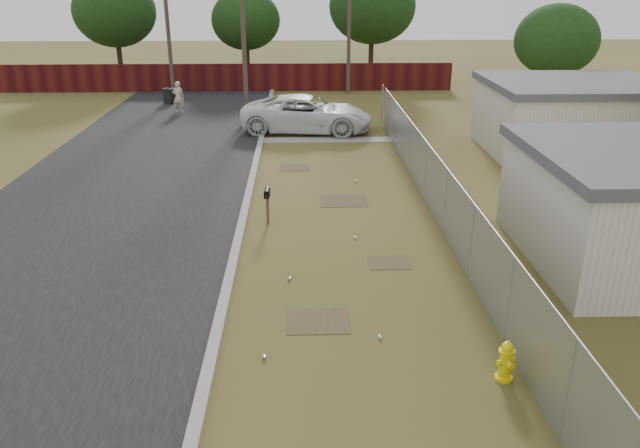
{
  "coord_description": "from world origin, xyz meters",
  "views": [
    {
      "loc": [
        -1.14,
        -17.15,
        7.21
      ],
      "look_at": [
        -0.66,
        -1.87,
        1.1
      ],
      "focal_mm": 35.0,
      "sensor_mm": 36.0,
      "label": 1
    }
  ],
  "objects_px": {
    "fire_hydrant": "(506,361)",
    "pedestrian": "(178,97)",
    "pickup_truck": "(307,114)",
    "mailbox": "(267,196)",
    "trash_bin": "(169,96)"
  },
  "relations": [
    {
      "from": "fire_hydrant",
      "to": "pedestrian",
      "type": "height_order",
      "value": "pedestrian"
    },
    {
      "from": "fire_hydrant",
      "to": "pickup_truck",
      "type": "xyz_separation_m",
      "value": [
        -3.53,
        20.53,
        0.49
      ]
    },
    {
      "from": "pickup_truck",
      "to": "pedestrian",
      "type": "height_order",
      "value": "pickup_truck"
    },
    {
      "from": "mailbox",
      "to": "trash_bin",
      "type": "xyz_separation_m",
      "value": [
        -6.84,
        19.87,
        -0.44
      ]
    },
    {
      "from": "pickup_truck",
      "to": "pedestrian",
      "type": "xyz_separation_m",
      "value": [
        -7.13,
        4.78,
        -0.01
      ]
    },
    {
      "from": "pickup_truck",
      "to": "trash_bin",
      "type": "relative_size",
      "value": 7.1
    },
    {
      "from": "pickup_truck",
      "to": "fire_hydrant",
      "type": "bearing_deg",
      "value": -163.48
    },
    {
      "from": "mailbox",
      "to": "trash_bin",
      "type": "height_order",
      "value": "mailbox"
    },
    {
      "from": "pedestrian",
      "to": "trash_bin",
      "type": "xyz_separation_m",
      "value": [
        -1.08,
        2.8,
        -0.42
      ]
    },
    {
      "from": "fire_hydrant",
      "to": "trash_bin",
      "type": "bearing_deg",
      "value": 112.66
    },
    {
      "from": "fire_hydrant",
      "to": "mailbox",
      "type": "distance_m",
      "value": 9.6
    },
    {
      "from": "fire_hydrant",
      "to": "pedestrian",
      "type": "distance_m",
      "value": 27.47
    },
    {
      "from": "pedestrian",
      "to": "trash_bin",
      "type": "height_order",
      "value": "pedestrian"
    },
    {
      "from": "mailbox",
      "to": "pickup_truck",
      "type": "height_order",
      "value": "pickup_truck"
    },
    {
      "from": "fire_hydrant",
      "to": "pedestrian",
      "type": "bearing_deg",
      "value": 112.84
    }
  ]
}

